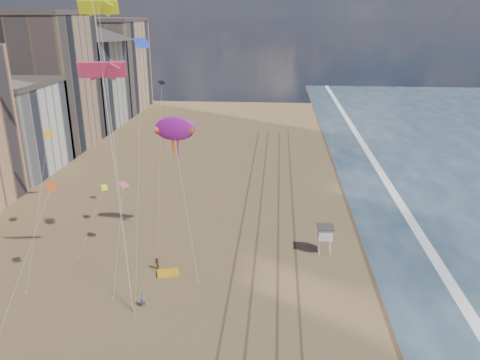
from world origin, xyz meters
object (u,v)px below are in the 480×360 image
at_px(kite_flyer_a, 143,300).
at_px(grounded_kite, 168,273).
at_px(lifeguard_stand, 325,233).
at_px(kite_flyer_b, 157,264).
at_px(show_kite, 175,129).

bearing_deg(kite_flyer_a, grounded_kite, 54.51).
bearing_deg(lifeguard_stand, kite_flyer_b, -164.20).
height_order(show_kite, kite_flyer_a, show_kite).
xyz_separation_m(grounded_kite, kite_flyer_b, (-1.45, 0.76, 0.64)).
xyz_separation_m(show_kite, kite_flyer_a, (-0.85, -14.39, -14.42)).
height_order(lifeguard_stand, kite_flyer_b, lifeguard_stand).
bearing_deg(kite_flyer_a, show_kite, 60.26).
distance_m(grounded_kite, kite_flyer_a, 6.64).
distance_m(grounded_kite, show_kite, 17.02).
relative_size(kite_flyer_a, kite_flyer_b, 1.03).
bearing_deg(kite_flyer_b, show_kite, 125.85).
bearing_deg(lifeguard_stand, show_kite, 175.38).
bearing_deg(kite_flyer_b, grounded_kite, 18.30).
relative_size(grounded_kite, show_kite, 0.13).
bearing_deg(lifeguard_stand, kite_flyer_a, -146.39).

